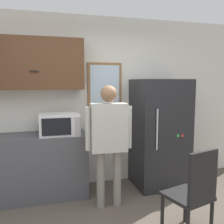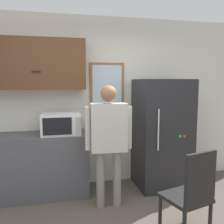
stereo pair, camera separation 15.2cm
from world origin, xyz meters
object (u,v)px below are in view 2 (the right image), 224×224
microwave (61,124)px  chair (192,192)px  refrigerator (162,133)px  person (109,134)px

microwave → chair: microwave is taller
refrigerator → person: bearing=-153.5°
person → refrigerator: 1.09m
person → microwave: bearing=144.1°
person → refrigerator: size_ratio=0.95×
refrigerator → chair: 1.47m
person → chair: 1.24m
microwave → chair: bearing=-47.7°
chair → refrigerator: bearing=-117.1°
microwave → chair: 1.98m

